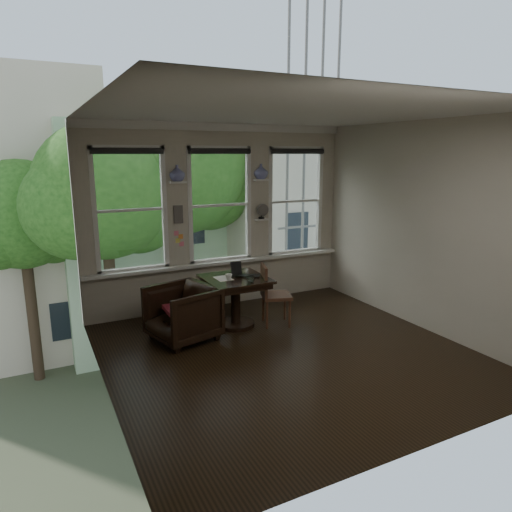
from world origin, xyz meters
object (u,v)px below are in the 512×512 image
armchair_left (183,313)px  laptop (248,277)px  side_chair_right (276,295)px  mug (229,277)px  table (236,302)px

armchair_left → laptop: size_ratio=2.51×
armchair_left → side_chair_right: bearing=73.2°
laptop → mug: 0.32m
armchair_left → laptop: bearing=79.5°
table → armchair_left: (-0.87, -0.15, 0.01)m
table → laptop: laptop is taller
side_chair_right → laptop: bearing=90.0°
side_chair_right → laptop: side_chair_right is taller
table → laptop: size_ratio=2.66×
armchair_left → laptop: 1.11m
table → armchair_left: size_ratio=1.06×
mug → table: bearing=32.6°
armchair_left → side_chair_right: 1.45m
mug → laptop: bearing=2.4°
armchair_left → side_chair_right: (1.44, -0.06, 0.07)m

